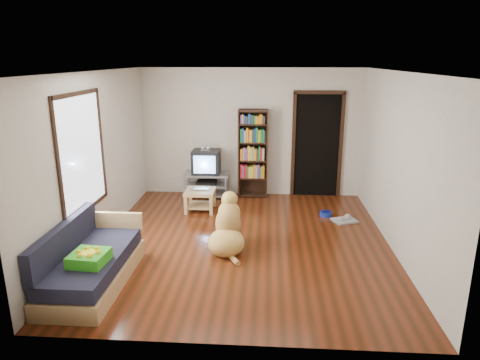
# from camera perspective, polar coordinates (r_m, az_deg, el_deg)

# --- Properties ---
(ground) EXTENTS (5.00, 5.00, 0.00)m
(ground) POSITION_cam_1_polar(r_m,az_deg,el_deg) (6.78, 0.48, -8.27)
(ground) COLOR #59220F
(ground) RESTS_ON ground
(ceiling) EXTENTS (5.00, 5.00, 0.00)m
(ceiling) POSITION_cam_1_polar(r_m,az_deg,el_deg) (6.18, 0.54, 14.27)
(ceiling) COLOR white
(ceiling) RESTS_ON ground
(wall_back) EXTENTS (4.50, 0.00, 4.50)m
(wall_back) POSITION_cam_1_polar(r_m,az_deg,el_deg) (8.80, 1.47, 6.28)
(wall_back) COLOR beige
(wall_back) RESTS_ON ground
(wall_front) EXTENTS (4.50, 0.00, 4.50)m
(wall_front) POSITION_cam_1_polar(r_m,az_deg,el_deg) (3.97, -1.61, -5.99)
(wall_front) COLOR beige
(wall_front) RESTS_ON ground
(wall_left) EXTENTS (0.00, 5.00, 5.00)m
(wall_left) POSITION_cam_1_polar(r_m,az_deg,el_deg) (6.86, -18.63, 2.64)
(wall_left) COLOR beige
(wall_left) RESTS_ON ground
(wall_right) EXTENTS (0.00, 5.00, 5.00)m
(wall_right) POSITION_cam_1_polar(r_m,az_deg,el_deg) (6.62, 20.36, 2.01)
(wall_right) COLOR beige
(wall_right) RESTS_ON ground
(green_cushion) EXTENTS (0.44, 0.44, 0.14)m
(green_cushion) POSITION_cam_1_polar(r_m,az_deg,el_deg) (5.48, -19.47, -9.77)
(green_cushion) COLOR green
(green_cushion) RESTS_ON sofa
(laptop) EXTENTS (0.36, 0.25, 0.03)m
(laptop) POSITION_cam_1_polar(r_m,az_deg,el_deg) (8.00, -5.38, -1.32)
(laptop) COLOR silver
(laptop) RESTS_ON coffee_table
(dog_bowl) EXTENTS (0.22, 0.22, 0.08)m
(dog_bowl) POSITION_cam_1_polar(r_m,az_deg,el_deg) (7.98, 11.37, -4.44)
(dog_bowl) COLOR navy
(dog_bowl) RESTS_ON ground
(grey_rag) EXTENTS (0.49, 0.44, 0.03)m
(grey_rag) POSITION_cam_1_polar(r_m,az_deg,el_deg) (7.81, 13.78, -5.27)
(grey_rag) COLOR #979797
(grey_rag) RESTS_ON ground
(window) EXTENTS (0.03, 1.46, 1.70)m
(window) POSITION_cam_1_polar(r_m,az_deg,el_deg) (6.36, -20.32, 3.34)
(window) COLOR white
(window) RESTS_ON wall_left
(doorway) EXTENTS (1.03, 0.05, 2.19)m
(doorway) POSITION_cam_1_polar(r_m,az_deg,el_deg) (8.86, 10.24, 4.91)
(doorway) COLOR black
(doorway) RESTS_ON wall_back
(tv_stand) EXTENTS (0.90, 0.45, 0.50)m
(tv_stand) POSITION_cam_1_polar(r_m,az_deg,el_deg) (8.88, -4.46, -0.51)
(tv_stand) COLOR #99999E
(tv_stand) RESTS_ON ground
(crt_tv) EXTENTS (0.55, 0.52, 0.58)m
(crt_tv) POSITION_cam_1_polar(r_m,az_deg,el_deg) (8.77, -4.51, 2.49)
(crt_tv) COLOR black
(crt_tv) RESTS_ON tv_stand
(bookshelf) EXTENTS (0.60, 0.30, 1.80)m
(bookshelf) POSITION_cam_1_polar(r_m,az_deg,el_deg) (8.70, 1.74, 4.16)
(bookshelf) COLOR black
(bookshelf) RESTS_ON ground
(sofa) EXTENTS (0.80, 1.80, 0.80)m
(sofa) POSITION_cam_1_polar(r_m,az_deg,el_deg) (5.85, -19.34, -10.53)
(sofa) COLOR tan
(sofa) RESTS_ON ground
(coffee_table) EXTENTS (0.55, 0.55, 0.40)m
(coffee_table) POSITION_cam_1_polar(r_m,az_deg,el_deg) (8.07, -5.32, -2.16)
(coffee_table) COLOR tan
(coffee_table) RESTS_ON ground
(dog) EXTENTS (0.57, 1.06, 0.87)m
(dog) POSITION_cam_1_polar(r_m,az_deg,el_deg) (6.43, -1.65, -6.57)
(dog) COLOR #D9AB53
(dog) RESTS_ON ground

